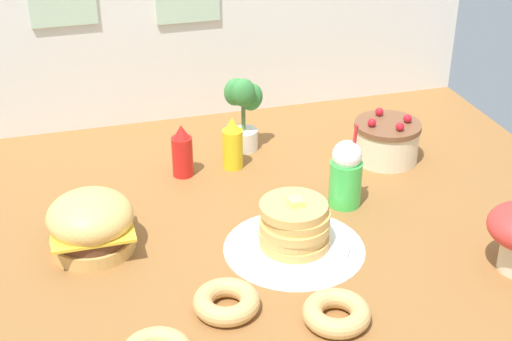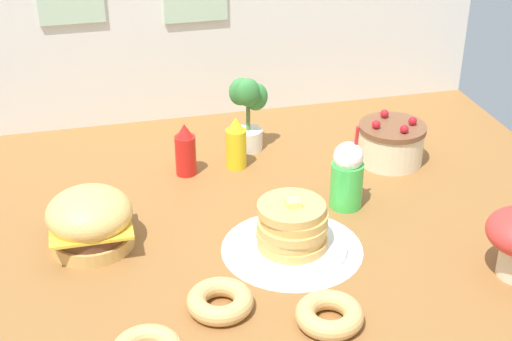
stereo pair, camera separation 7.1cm
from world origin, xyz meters
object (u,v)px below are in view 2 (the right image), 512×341
layer_cake (391,143)px  ketchup_bottle (185,151)px  donut_vanilla (329,314)px  burger (90,220)px  pancake_stack (292,230)px  mustard_bottle (236,144)px  donut_chocolate (220,301)px  potted_plant (248,110)px  cream_soda_cup (347,175)px

layer_cake → ketchup_bottle: size_ratio=1.25×
donut_vanilla → ketchup_bottle: bearing=104.4°
burger → ketchup_bottle: bearing=47.4°
donut_vanilla → pancake_stack: bearing=90.0°
burger → donut_vanilla: burger is taller
ketchup_bottle → pancake_stack: bearing=-67.1°
burger → pancake_stack: burger is taller
layer_cake → mustard_bottle: bearing=170.2°
mustard_bottle → donut_chocolate: 0.77m
potted_plant → ketchup_bottle: bearing=-151.7°
pancake_stack → donut_chocolate: 0.33m
ketchup_bottle → donut_vanilla: 0.88m
donut_chocolate → donut_vanilla: size_ratio=1.00×
mustard_bottle → ketchup_bottle: bearing=-177.3°
burger → cream_soda_cup: bearing=2.4°
ketchup_bottle → layer_cake: bearing=-6.7°
burger → layer_cake: bearing=15.0°
ketchup_bottle → mustard_bottle: 0.18m
layer_cake → pancake_stack: bearing=-137.9°
mustard_bottle → pancake_stack: bearing=-85.2°
cream_soda_cup → potted_plant: size_ratio=0.98×
burger → potted_plant: size_ratio=0.87×
burger → layer_cake: burger is taller
mustard_bottle → donut_vanilla: bearing=-87.1°
ketchup_bottle → donut_vanilla: ketchup_bottle is taller
pancake_stack → ketchup_bottle: (-0.22, 0.52, 0.02)m
layer_cake → ketchup_bottle: ketchup_bottle is taller
pancake_stack → donut_chocolate: pancake_stack is taller
layer_cake → burger: bearing=-165.0°
burger → pancake_stack: bearing=-16.2°
burger → ketchup_bottle: size_ratio=1.33×
ketchup_bottle → potted_plant: size_ratio=0.66×
donut_vanilla → potted_plant: potted_plant is taller
mustard_bottle → donut_vanilla: (0.04, -0.86, -0.06)m
pancake_stack → mustard_bottle: (-0.04, 0.53, 0.02)m
burger → donut_vanilla: size_ratio=1.43×
mustard_bottle → donut_chocolate: (-0.21, -0.74, -0.06)m
ketchup_bottle → donut_vanilla: bearing=-75.6°
mustard_bottle → donut_chocolate: mustard_bottle is taller
pancake_stack → cream_soda_cup: 0.30m
ketchup_bottle → donut_chocolate: 0.74m
mustard_bottle → donut_vanilla: mustard_bottle is taller
ketchup_bottle → cream_soda_cup: bearing=-36.0°
potted_plant → mustard_bottle: bearing=-120.1°
cream_soda_cup → donut_vanilla: size_ratio=1.61×
ketchup_bottle → potted_plant: potted_plant is taller
layer_cake → donut_vanilla: size_ratio=1.34×
cream_soda_cup → potted_plant: bearing=113.8°
ketchup_bottle → cream_soda_cup: 0.56m
ketchup_bottle → mustard_bottle: bearing=2.7°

